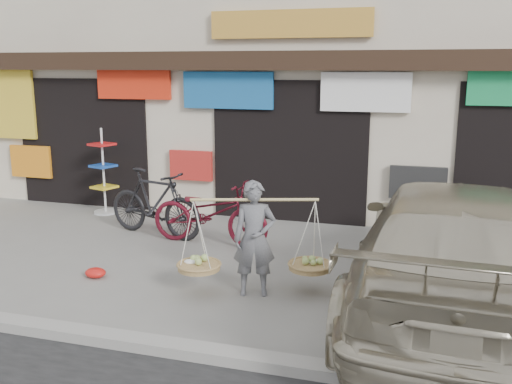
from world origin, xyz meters
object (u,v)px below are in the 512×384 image
(display_rack, at_px, (104,179))
(bike_2, at_px, (210,213))
(street_vendor, at_px, (255,243))
(bike_1, at_px, (154,203))
(suv, at_px, (456,250))

(display_rack, bearing_deg, bike_2, -25.37)
(street_vendor, bearing_deg, bike_2, 108.97)
(bike_1, bearing_deg, suv, -97.26)
(bike_2, relative_size, suv, 0.36)
(suv, xyz_separation_m, display_rack, (-6.63, 3.10, -0.11))
(bike_2, distance_m, display_rack, 3.11)
(street_vendor, relative_size, suv, 0.34)
(display_rack, bearing_deg, suv, -25.06)
(bike_1, bearing_deg, display_rack, 70.04)
(street_vendor, relative_size, bike_1, 0.98)
(suv, bearing_deg, street_vendor, 4.48)
(suv, relative_size, display_rack, 3.28)
(street_vendor, xyz_separation_m, bike_1, (-2.45, 2.03, -0.10))
(bike_2, height_order, suv, suv)
(bike_1, height_order, bike_2, bike_1)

